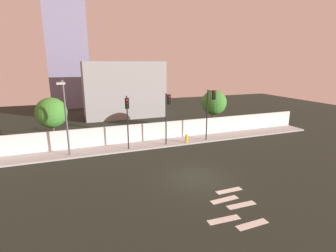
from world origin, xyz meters
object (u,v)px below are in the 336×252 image
(traffic_light_left, at_px, (211,105))
(fire_hydrant, at_px, (186,138))
(roadside_tree_leftmost, at_px, (51,113))
(street_lamp_curbside, at_px, (65,112))
(roadside_tree_midleft, at_px, (214,103))
(traffic_light_right, at_px, (127,112))
(traffic_light_center, at_px, (167,109))

(traffic_light_left, xyz_separation_m, fire_hydrant, (-2.43, 0.33, -3.30))
(traffic_light_left, relative_size, roadside_tree_leftmost, 1.07)
(traffic_light_left, xyz_separation_m, street_lamp_curbside, (-13.47, 0.37, 0.10))
(traffic_light_left, bearing_deg, roadside_tree_midleft, 54.63)
(traffic_light_right, xyz_separation_m, fire_hydrant, (6.02, 0.62, -3.16))
(street_lamp_curbside, bearing_deg, roadside_tree_midleft, 11.52)
(roadside_tree_leftmost, bearing_deg, traffic_light_right, -31.91)
(traffic_light_left, relative_size, roadside_tree_midleft, 1.06)
(roadside_tree_midleft, bearing_deg, fire_hydrant, -146.57)
(fire_hydrant, bearing_deg, roadside_tree_midleft, 33.43)
(roadside_tree_leftmost, bearing_deg, traffic_light_center, -20.02)
(traffic_light_left, xyz_separation_m, traffic_light_right, (-8.45, -0.29, -0.14))
(fire_hydrant, distance_m, roadside_tree_midleft, 6.65)
(traffic_light_center, height_order, roadside_tree_midleft, traffic_light_center)
(fire_hydrant, height_order, roadside_tree_leftmost, roadside_tree_leftmost)
(traffic_light_left, distance_m, fire_hydrant, 4.11)
(street_lamp_curbside, relative_size, roadside_tree_leftmost, 1.33)
(traffic_light_center, height_order, street_lamp_curbside, street_lamp_curbside)
(traffic_light_right, height_order, fire_hydrant, traffic_light_right)
(traffic_light_left, bearing_deg, fire_hydrant, 172.22)
(traffic_light_center, xyz_separation_m, roadside_tree_leftmost, (-10.15, 3.70, -0.36))
(traffic_light_left, height_order, traffic_light_right, traffic_light_left)
(traffic_light_left, relative_size, fire_hydrant, 6.26)
(roadside_tree_leftmost, height_order, roadside_tree_midleft, roadside_tree_midleft)
(traffic_light_center, bearing_deg, roadside_tree_leftmost, 159.98)
(traffic_light_left, relative_size, street_lamp_curbside, 0.81)
(traffic_light_center, bearing_deg, street_lamp_curbside, 177.25)
(traffic_light_right, relative_size, street_lamp_curbside, 0.77)
(traffic_light_right, relative_size, roadside_tree_leftmost, 1.02)
(traffic_light_left, bearing_deg, street_lamp_curbside, 178.42)
(street_lamp_curbside, distance_m, roadside_tree_leftmost, 3.57)
(traffic_light_right, relative_size, fire_hydrant, 5.95)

